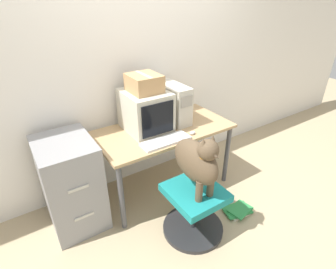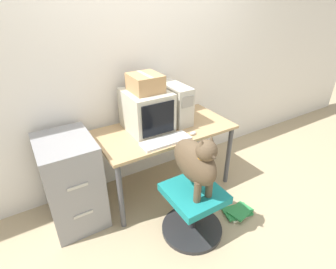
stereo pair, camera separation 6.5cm
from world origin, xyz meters
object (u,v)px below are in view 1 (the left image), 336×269
(dog, at_px, (197,161))
(filing_cabinet, at_px, (71,183))
(pc_tower, at_px, (173,103))
(keyboard, at_px, (166,141))
(office_chair, at_px, (194,209))
(crt_monitor, at_px, (146,111))
(cardboard_box, at_px, (144,83))
(book_stack_floor, at_px, (238,210))

(dog, distance_m, filing_cabinet, 1.18)
(pc_tower, relative_size, keyboard, 0.97)
(office_chair, height_order, filing_cabinet, filing_cabinet)
(pc_tower, distance_m, office_chair, 1.10)
(crt_monitor, relative_size, cardboard_box, 1.58)
(pc_tower, height_order, office_chair, pc_tower)
(office_chair, height_order, book_stack_floor, office_chair)
(pc_tower, xyz_separation_m, keyboard, (-0.33, -0.36, -0.19))
(crt_monitor, xyz_separation_m, book_stack_floor, (0.55, -0.86, -0.92))
(pc_tower, bearing_deg, crt_monitor, -176.41)
(keyboard, bearing_deg, filing_cabinet, 160.97)
(cardboard_box, bearing_deg, pc_tower, 2.95)
(crt_monitor, relative_size, filing_cabinet, 0.55)
(office_chair, bearing_deg, filing_cabinet, 139.79)
(office_chair, xyz_separation_m, book_stack_floor, (0.51, -0.08, -0.22))
(dog, bearing_deg, cardboard_box, 92.81)
(crt_monitor, height_order, keyboard, crt_monitor)
(office_chair, height_order, dog, dog)
(crt_monitor, relative_size, dog, 0.84)
(pc_tower, height_order, dog, pc_tower)
(dog, distance_m, book_stack_floor, 0.91)
(filing_cabinet, distance_m, cardboard_box, 1.15)
(pc_tower, height_order, filing_cabinet, pc_tower)
(dog, bearing_deg, keyboard, 92.42)
(crt_monitor, height_order, office_chair, crt_monitor)
(office_chair, xyz_separation_m, filing_cabinet, (-0.86, 0.73, 0.18))
(keyboard, height_order, filing_cabinet, filing_cabinet)
(office_chair, distance_m, cardboard_box, 1.25)
(office_chair, bearing_deg, pc_tower, 68.88)
(crt_monitor, height_order, pc_tower, pc_tower)
(keyboard, xyz_separation_m, office_chair, (0.02, -0.44, -0.51))
(pc_tower, distance_m, book_stack_floor, 1.29)
(office_chair, height_order, cardboard_box, cardboard_box)
(dog, bearing_deg, office_chair, 90.00)
(dog, xyz_separation_m, filing_cabinet, (-0.86, 0.73, -0.34))
(cardboard_box, bearing_deg, crt_monitor, -90.00)
(keyboard, relative_size, filing_cabinet, 0.55)
(crt_monitor, distance_m, book_stack_floor, 1.37)
(office_chair, distance_m, filing_cabinet, 1.15)
(book_stack_floor, bearing_deg, filing_cabinet, 149.42)
(pc_tower, height_order, keyboard, pc_tower)
(pc_tower, relative_size, dog, 0.81)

